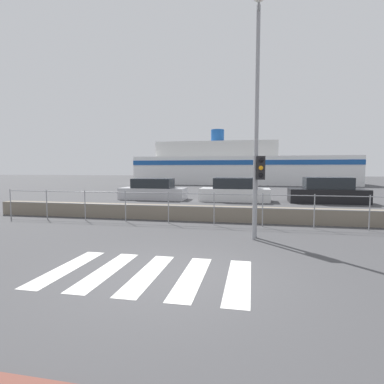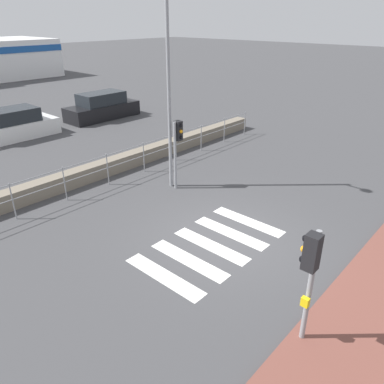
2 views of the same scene
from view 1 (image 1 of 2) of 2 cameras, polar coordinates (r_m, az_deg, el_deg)
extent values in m
plane|color=#424244|center=(6.10, -2.42, -15.71)|extent=(160.00, 160.00, 0.00)
cube|color=silver|center=(7.06, -22.64, -13.18)|extent=(0.45, 2.40, 0.01)
cube|color=silver|center=(6.62, -15.96, -14.20)|extent=(0.45, 2.40, 0.01)
cube|color=silver|center=(6.28, -8.38, -15.13)|extent=(0.45, 2.40, 0.01)
cube|color=silver|center=(6.05, -0.01, -15.85)|extent=(0.45, 2.40, 0.01)
cube|color=silver|center=(5.95, 8.88, -16.26)|extent=(0.45, 2.40, 0.01)
cube|color=slate|center=(12.10, 4.73, -4.12)|extent=(19.60, 0.55, 0.59)
cylinder|color=gray|center=(11.14, 4.24, -0.39)|extent=(17.64, 0.03, 0.03)
cylinder|color=gray|center=(11.19, 4.23, -2.88)|extent=(17.64, 0.03, 0.03)
cylinder|color=gray|center=(15.08, -31.29, -1.85)|extent=(0.04, 0.04, 1.22)
cylinder|color=gray|center=(13.95, -25.94, -2.11)|extent=(0.04, 0.04, 1.22)
cylinder|color=gray|center=(12.96, -19.71, -2.39)|extent=(0.04, 0.04, 1.22)
cylinder|color=gray|center=(12.15, -12.55, -2.68)|extent=(0.04, 0.04, 1.22)
cylinder|color=gray|center=(11.55, -4.51, -2.96)|extent=(0.04, 0.04, 1.22)
cylinder|color=gray|center=(11.20, 4.22, -3.19)|extent=(0.04, 0.04, 1.22)
cylinder|color=gray|center=(11.12, 13.30, -3.35)|extent=(0.04, 0.04, 1.22)
cylinder|color=gray|center=(11.32, 22.27, -3.43)|extent=(0.04, 0.04, 1.22)
cylinder|color=gray|center=(11.79, 30.73, -3.43)|extent=(0.04, 0.04, 1.22)
cylinder|color=gray|center=(8.98, 11.79, -1.18)|extent=(0.10, 0.10, 2.47)
cube|color=black|center=(8.94, 12.98, 4.50)|extent=(0.24, 0.24, 0.68)
sphere|color=black|center=(8.80, 13.03, 5.88)|extent=(0.13, 0.13, 0.13)
sphere|color=orange|center=(8.80, 13.00, 4.51)|extent=(0.13, 0.13, 0.13)
sphere|color=black|center=(8.80, 12.98, 3.13)|extent=(0.13, 0.13, 0.13)
cylinder|color=gray|center=(9.29, 12.20, 12.39)|extent=(0.12, 0.12, 6.80)
cylinder|color=gray|center=(9.90, 12.61, 31.70)|extent=(0.07, 0.81, 0.07)
cube|color=white|center=(41.78, 9.48, 4.06)|extent=(28.24, 8.36, 3.64)
cube|color=white|center=(42.10, 4.87, 7.95)|extent=(15.81, 6.69, 2.00)
cube|color=#194C99|center=(37.59, 9.29, 5.58)|extent=(28.24, 0.08, 0.58)
cylinder|color=#194C99|center=(42.26, 4.89, 10.53)|extent=(1.80, 1.80, 1.80)
cube|color=#BCBCC1|center=(20.68, -7.42, -0.29)|extent=(4.47, 1.74, 0.78)
cube|color=#1E2328|center=(20.63, -7.44, 1.67)|extent=(2.68, 1.53, 0.64)
cube|color=silver|center=(19.61, 8.14, -0.49)|extent=(4.43, 1.88, 0.82)
cube|color=#1E2328|center=(19.56, 8.16, 1.69)|extent=(2.66, 1.66, 0.67)
cube|color=black|center=(20.10, 24.34, -0.67)|extent=(4.50, 1.75, 0.86)
cube|color=#1E2328|center=(20.05, 24.41, 1.55)|extent=(2.70, 1.54, 0.70)
camera|label=2|loc=(9.54, -79.53, 23.18)|focal=35.00mm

